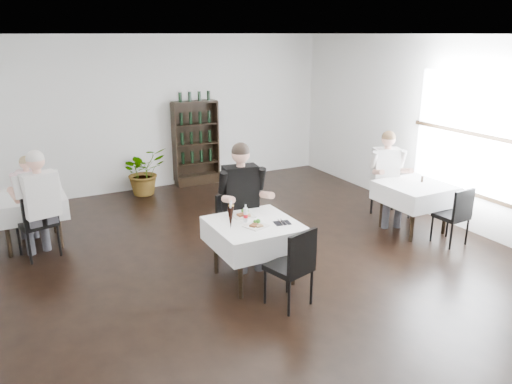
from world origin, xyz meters
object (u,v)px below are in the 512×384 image
(diner_main, at_px, (243,195))
(main_table, at_px, (254,234))
(potted_tree, at_px, (144,171))
(wine_shelf, at_px, (196,144))

(diner_main, bearing_deg, main_table, -101.78)
(main_table, distance_m, diner_main, 0.63)
(main_table, xyz_separation_m, diner_main, (0.11, 0.52, 0.34))
(main_table, distance_m, potted_tree, 4.14)
(wine_shelf, xyz_separation_m, main_table, (-0.90, -4.31, -0.23))
(main_table, height_order, potted_tree, potted_tree)
(wine_shelf, distance_m, diner_main, 3.88)
(wine_shelf, distance_m, main_table, 4.41)
(diner_main, bearing_deg, wine_shelf, 78.22)
(wine_shelf, xyz_separation_m, diner_main, (-0.79, -3.79, 0.12))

